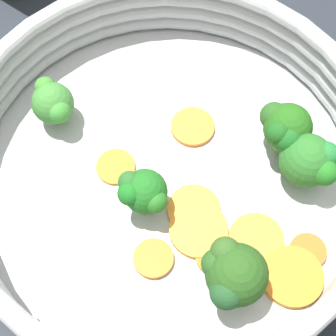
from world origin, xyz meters
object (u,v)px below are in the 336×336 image
object	(u,v)px
skillet	(168,179)
carrot_slice_8	(257,240)
carrot_slice_0	(155,259)
carrot_slice_4	(200,230)
broccoli_floret_2	(311,163)
broccoli_floret_3	(54,103)
carrot_slice_1	(293,277)
broccoli_floret_1	(286,128)
carrot_slice_2	(195,210)
carrot_slice_7	(117,167)
carrot_slice_3	(309,251)
carrot_slice_6	(220,255)
broccoli_floret_0	(144,192)
broccoli_floret_4	(234,274)
carrot_slice_5	(194,127)

from	to	relation	value
skillet	carrot_slice_8	xyz separation A→B (m)	(-0.06, -0.07, 0.01)
carrot_slice_0	carrot_slice_4	world-z (taller)	same
skillet	broccoli_floret_2	xyz separation A→B (m)	(-0.00, -0.11, 0.03)
broccoli_floret_3	carrot_slice_1	bearing A→B (deg)	-126.98
skillet	broccoli_floret_1	bearing A→B (deg)	-74.29
carrot_slice_2	carrot_slice_7	xyz separation A→B (m)	(0.04, 0.06, -0.00)
carrot_slice_2	carrot_slice_3	world-z (taller)	same
carrot_slice_7	broccoli_floret_2	distance (m)	0.15
carrot_slice_6	broccoli_floret_1	size ratio (longest dim) A/B	0.72
carrot_slice_1	broccoli_floret_0	bearing A→B (deg)	62.32
carrot_slice_3	carrot_slice_7	xyz separation A→B (m)	(0.07, 0.15, -0.00)
carrot_slice_0	carrot_slice_2	distance (m)	0.05
skillet	broccoli_floret_4	xyz separation A→B (m)	(-0.09, -0.05, 0.04)
broccoli_floret_1	skillet	bearing A→B (deg)	105.71
broccoli_floret_0	carrot_slice_4	bearing A→B (deg)	-116.11
carrot_slice_1	carrot_slice_5	world-z (taller)	carrot_slice_1
broccoli_floret_1	carrot_slice_4	bearing A→B (deg)	136.93
carrot_slice_2	broccoli_floret_4	size ratio (longest dim) A/B	0.79
carrot_slice_6	carrot_slice_2	bearing A→B (deg)	26.08
skillet	carrot_slice_3	distance (m)	0.13
carrot_slice_5	broccoli_floret_3	size ratio (longest dim) A/B	0.90
skillet	carrot_slice_6	bearing A→B (deg)	-149.75
broccoli_floret_0	broccoli_floret_4	distance (m)	0.09
carrot_slice_2	carrot_slice_6	size ratio (longest dim) A/B	1.14
carrot_slice_2	broccoli_floret_3	xyz separation A→B (m)	(0.09, 0.11, 0.02)
carrot_slice_0	carrot_slice_4	distance (m)	0.04
skillet	broccoli_floret_1	xyz separation A→B (m)	(0.03, -0.09, 0.04)
carrot_slice_2	broccoli_floret_4	distance (m)	0.07
carrot_slice_5	carrot_slice_1	bearing A→B (deg)	-151.50
broccoli_floret_1	broccoli_floret_4	xyz separation A→B (m)	(-0.12, 0.05, -0.00)
skillet	carrot_slice_3	size ratio (longest dim) A/B	11.19
carrot_slice_8	broccoli_floret_0	size ratio (longest dim) A/B	0.95
carrot_slice_7	carrot_slice_0	bearing A→B (deg)	-158.05
carrot_slice_3	broccoli_floret_1	size ratio (longest dim) A/B	0.55
carrot_slice_5	broccoli_floret_3	world-z (taller)	broccoli_floret_3
carrot_slice_0	broccoli_floret_2	size ratio (longest dim) A/B	0.64
carrot_slice_1	broccoli_floret_4	world-z (taller)	broccoli_floret_4
carrot_slice_0	broccoli_floret_2	distance (m)	0.14
carrot_slice_8	carrot_slice_1	bearing A→B (deg)	-139.79
broccoli_floret_1	broccoli_floret_0	bearing A→B (deg)	115.53
broccoli_floret_4	carrot_slice_1	bearing A→B (deg)	-82.88
carrot_slice_4	carrot_slice_6	world-z (taller)	carrot_slice_4
broccoli_floret_1	broccoli_floret_3	size ratio (longest dim) A/B	1.23
broccoli_floret_0	broccoli_floret_1	xyz separation A→B (m)	(0.05, -0.11, 0.00)
carrot_slice_3	carrot_slice_6	size ratio (longest dim) A/B	0.77
carrot_slice_4	carrot_slice_7	world-z (taller)	carrot_slice_4
carrot_slice_3	broccoli_floret_2	distance (m)	0.07
carrot_slice_4	broccoli_floret_4	world-z (taller)	broccoli_floret_4
skillet	carrot_slice_8	world-z (taller)	carrot_slice_8
carrot_slice_8	broccoli_floret_3	xyz separation A→B (m)	(0.11, 0.16, 0.02)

